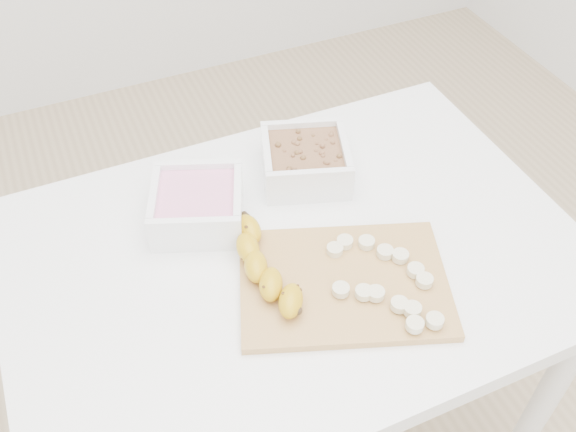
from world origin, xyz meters
name	(u,v)px	position (x,y,z in m)	size (l,w,h in m)	color
table	(294,285)	(0.00, 0.00, 0.65)	(1.00, 0.70, 0.75)	white
bowl_yogurt	(197,204)	(-0.13, 0.14, 0.79)	(0.21, 0.21, 0.07)	white
bowl_granola	(305,160)	(0.10, 0.17, 0.79)	(0.21, 0.21, 0.08)	white
cutting_board	(344,283)	(0.04, -0.10, 0.76)	(0.34, 0.25, 0.01)	tan
banana	(266,267)	(-0.07, -0.04, 0.78)	(0.06, 0.22, 0.04)	#C4940F
banana_slices	(386,279)	(0.10, -0.14, 0.77)	(0.16, 0.23, 0.02)	beige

